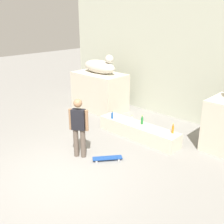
{
  "coord_description": "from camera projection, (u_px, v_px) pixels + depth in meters",
  "views": [
    {
      "loc": [
        4.81,
        -3.3,
        3.73
      ],
      "look_at": [
        -0.17,
        2.01,
        1.1
      ],
      "focal_mm": 43.48,
      "sensor_mm": 36.0,
      "label": 1
    }
  ],
  "objects": [
    {
      "name": "ground_plane",
      "position": [
        61.0,
        176.0,
        6.63
      ],
      "size": [
        40.0,
        40.0,
        0.0
      ],
      "primitive_type": "plane",
      "color": "gray"
    },
    {
      "name": "facade_wall",
      "position": [
        188.0,
        28.0,
        9.44
      ],
      "size": [
        10.97,
        0.6,
        6.55
      ],
      "primitive_type": "cube",
      "color": "#B3B6A3",
      "rests_on": "ground_plane"
    },
    {
      "name": "pedestal_left",
      "position": [
        100.0,
        91.0,
        11.09
      ],
      "size": [
        2.16,
        1.25,
        1.51
      ],
      "primitive_type": "cube",
      "color": "beige",
      "rests_on": "ground_plane"
    },
    {
      "name": "statue_reclining_left",
      "position": [
        100.0,
        66.0,
        10.71
      ],
      "size": [
        1.6,
        0.57,
        0.78
      ],
      "rotation": [
        0.0,
        0.0,
        0.01
      ],
      "color": "beige",
      "rests_on": "pedestal_left"
    },
    {
      "name": "ledge_block",
      "position": [
        138.0,
        131.0,
        8.64
      ],
      "size": [
        2.82,
        0.61,
        0.45
      ],
      "primitive_type": "cube",
      "color": "beige",
      "rests_on": "ground_plane"
    },
    {
      "name": "skater",
      "position": [
        79.0,
        126.0,
        7.25
      ],
      "size": [
        0.48,
        0.36,
        1.67
      ],
      "rotation": [
        0.0,
        0.0,
        0.54
      ],
      "color": "brown",
      "rests_on": "ground_plane"
    },
    {
      "name": "skateboard",
      "position": [
        107.0,
        158.0,
        7.33
      ],
      "size": [
        0.66,
        0.75,
        0.08
      ],
      "rotation": [
        0.0,
        0.0,
        0.9
      ],
      "color": "navy",
      "rests_on": "ground_plane"
    },
    {
      "name": "bottle_blue",
      "position": [
        112.0,
        116.0,
        9.01
      ],
      "size": [
        0.07,
        0.07,
        0.26
      ],
      "color": "#194C99",
      "rests_on": "ledge_block"
    },
    {
      "name": "bottle_green",
      "position": [
        142.0,
        121.0,
        8.54
      ],
      "size": [
        0.07,
        0.07,
        0.29
      ],
      "color": "#1E722D",
      "rests_on": "ledge_block"
    },
    {
      "name": "bottle_clear",
      "position": [
        132.0,
        120.0,
        8.63
      ],
      "size": [
        0.07,
        0.07,
        0.26
      ],
      "color": "silver",
      "rests_on": "ledge_block"
    },
    {
      "name": "bottle_orange",
      "position": [
        173.0,
        129.0,
        7.89
      ],
      "size": [
        0.06,
        0.06,
        0.3
      ],
      "color": "orange",
      "rests_on": "ledge_block"
    }
  ]
}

